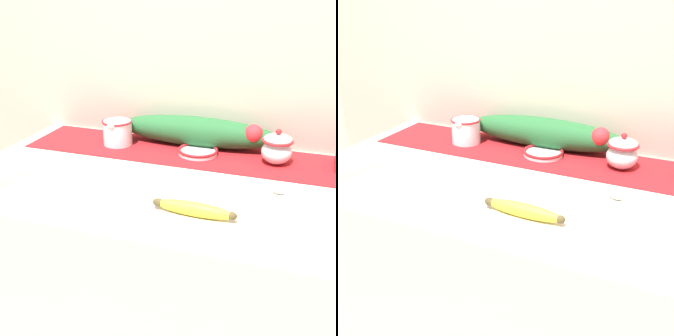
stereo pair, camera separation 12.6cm
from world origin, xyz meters
TOP-DOWN VIEW (x-y plane):
  - countertop at (0.00, 0.00)m, footprint 1.31×0.73m
  - back_wall at (0.00, 0.39)m, footprint 2.11×0.04m
  - table_runner at (0.00, 0.22)m, footprint 1.21×0.27m
  - cream_pitcher at (-0.28, 0.22)m, footprint 0.11×0.13m
  - sugar_bowl at (0.30, 0.22)m, footprint 0.10×0.10m
  - small_dish at (0.03, 0.22)m, footprint 0.14×0.14m
  - banana at (0.13, -0.20)m, footprint 0.23×0.05m
  - spoon at (0.31, -0.00)m, footprint 0.19×0.06m
  - poinsettia_garland at (0.01, 0.30)m, footprint 0.61×0.12m

SIDE VIEW (x-z plane):
  - countertop at x=0.00m, z-range 0.00..0.88m
  - table_runner at x=0.00m, z-range 0.88..0.89m
  - spoon at x=0.31m, z-range 0.88..0.89m
  - small_dish at x=0.03m, z-range 0.89..0.91m
  - banana at x=0.13m, z-range 0.88..0.92m
  - cream_pitcher at x=-0.28m, z-range 0.89..0.99m
  - sugar_bowl at x=0.30m, z-range 0.88..1.00m
  - poinsettia_garland at x=0.01m, z-range 0.89..1.00m
  - back_wall at x=0.00m, z-range 0.00..2.40m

